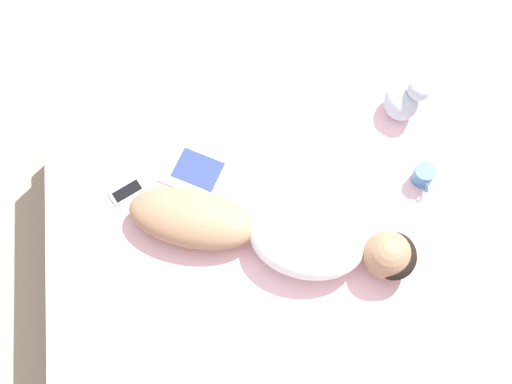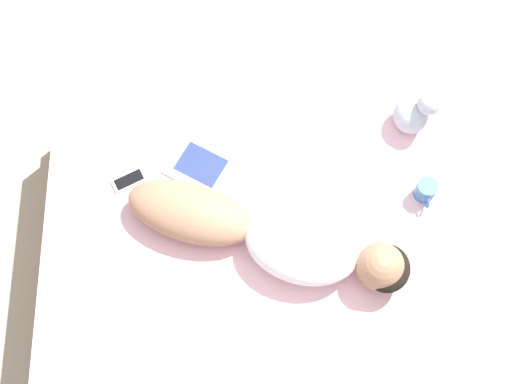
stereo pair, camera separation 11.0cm
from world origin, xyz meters
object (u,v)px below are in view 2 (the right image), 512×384
at_px(coffee_mug, 426,190).
at_px(cell_phone, 129,180).
at_px(open_magazine, 214,145).
at_px(person, 277,237).

bearing_deg(coffee_mug, cell_phone, -94.13).
xyz_separation_m(open_magazine, cell_phone, (0.16, -0.38, 0.00)).
distance_m(coffee_mug, cell_phone, 1.31).
height_order(coffee_mug, cell_phone, coffee_mug).
bearing_deg(coffee_mug, person, -71.78).
bearing_deg(person, open_magazine, -131.64).
xyz_separation_m(person, cell_phone, (-0.31, -0.65, -0.09)).
relative_size(person, coffee_mug, 9.65).
distance_m(open_magazine, cell_phone, 0.41).
bearing_deg(open_magazine, person, 59.81).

